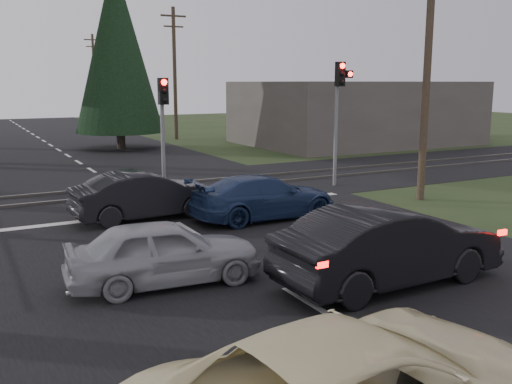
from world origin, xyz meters
TOP-DOWN VIEW (x-y plane):
  - ground at (0.00, 0.00)m, footprint 120.00×120.00m
  - road at (0.00, 10.00)m, footprint 14.00×100.00m
  - rail_corridor at (0.00, 12.00)m, footprint 120.00×8.00m
  - stop_line at (0.00, 8.20)m, footprint 13.00×0.35m
  - rail_near at (0.00, 11.20)m, footprint 120.00×0.12m
  - rail_far at (0.00, 12.80)m, footprint 120.00×0.12m
  - traffic_signal_right at (7.55, 9.47)m, footprint 0.68×0.48m
  - traffic_signal_center at (1.00, 10.68)m, footprint 0.32×0.48m
  - utility_pole_near at (8.50, 6.00)m, footprint 1.80×0.26m
  - utility_pole_mid at (8.50, 30.00)m, footprint 1.80×0.26m
  - utility_pole_far at (8.50, 55.00)m, footprint 1.80×0.26m
  - conifer_tree at (3.50, 26.00)m, footprint 5.20×5.20m
  - building_right at (18.00, 22.00)m, footprint 14.00×10.00m
  - dark_hatchback at (1.94, 0.07)m, footprint 4.82×1.80m
  - silver_car at (-1.97, 2.15)m, footprint 3.94×1.86m
  - blue_sedan at (2.45, 6.10)m, footprint 4.45×1.85m
  - dark_car_far at (-0.63, 7.69)m, footprint 4.32×1.72m

SIDE VIEW (x-z plane):
  - ground at x=0.00m, z-range 0.00..0.00m
  - road at x=0.00m, z-range 0.00..0.01m
  - rail_corridor at x=0.00m, z-range 0.00..0.01m
  - stop_line at x=0.00m, z-range 0.01..0.01m
  - rail_near at x=0.00m, z-range 0.00..0.10m
  - rail_far at x=0.00m, z-range 0.00..0.10m
  - blue_sedan at x=2.45m, z-range 0.00..1.28m
  - silver_car at x=-1.97m, z-range 0.00..1.30m
  - dark_car_far at x=-0.63m, z-range 0.00..1.40m
  - dark_hatchback at x=1.94m, z-range 0.00..1.57m
  - building_right at x=18.00m, z-range 0.00..4.00m
  - traffic_signal_center at x=1.00m, z-range 0.76..4.86m
  - traffic_signal_right at x=7.55m, z-range 0.96..5.66m
  - utility_pole_near at x=8.50m, z-range 0.23..9.23m
  - utility_pole_mid at x=8.50m, z-range 0.23..9.23m
  - utility_pole_far at x=8.50m, z-range 0.23..9.23m
  - conifer_tree at x=3.50m, z-range 0.49..11.49m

